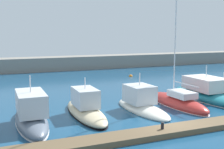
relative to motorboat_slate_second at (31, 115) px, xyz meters
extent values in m
plane|color=navy|center=(8.76, -4.28, -0.72)|extent=(120.00, 120.00, 0.00)
cube|color=brown|center=(8.76, -5.49, -0.53)|extent=(30.63, 1.71, 0.38)
cube|color=gray|center=(8.76, 29.71, 0.45)|extent=(108.00, 3.89, 2.34)
ellipsoid|color=slate|center=(0.00, 0.04, -0.46)|extent=(2.26, 7.98, 1.27)
ellipsoid|color=silver|center=(0.00, 0.04, -0.70)|extent=(2.28, 8.06, 0.12)
cube|color=silver|center=(0.00, -0.25, 0.93)|extent=(1.93, 3.73, 1.51)
cube|color=black|center=(0.02, 1.27, 1.16)|extent=(1.70, 0.95, 0.85)
cylinder|color=silver|center=(0.00, -0.25, 2.28)|extent=(0.08, 0.08, 1.19)
ellipsoid|color=beige|center=(4.32, 0.68, -0.48)|extent=(2.32, 8.13, 0.97)
ellipsoid|color=black|center=(4.32, 0.68, -0.70)|extent=(2.34, 8.21, 0.12)
cube|color=silver|center=(4.32, 0.79, 0.72)|extent=(1.69, 2.85, 1.44)
cube|color=black|center=(4.33, 1.87, 0.94)|extent=(1.49, 0.73, 0.81)
cylinder|color=silver|center=(4.32, 0.79, 1.88)|extent=(0.08, 0.08, 0.87)
ellipsoid|color=silver|center=(9.15, 0.18, -0.60)|extent=(2.68, 7.44, 0.96)
cube|color=silver|center=(9.13, 0.68, 0.63)|extent=(2.16, 2.63, 1.50)
cube|color=black|center=(9.10, 1.25, 0.86)|extent=(1.87, 0.72, 0.84)
cylinder|color=silver|center=(9.13, 0.68, 1.91)|extent=(0.08, 0.08, 1.06)
ellipsoid|color=#B72D28|center=(12.92, 0.53, -0.46)|extent=(2.47, 8.03, 1.27)
ellipsoid|color=silver|center=(12.92, 0.53, -0.70)|extent=(2.50, 8.11, 0.12)
cylinder|color=silver|center=(12.91, 1.11, 7.77)|extent=(0.10, 0.10, 15.19)
cylinder|color=silver|center=(12.95, -0.55, 1.42)|extent=(0.15, 3.44, 0.07)
cube|color=silver|center=(12.94, -0.14, 0.45)|extent=(1.60, 2.52, 0.55)
ellipsoid|color=#19707F|center=(17.26, 1.27, -0.42)|extent=(3.44, 10.09, 1.12)
ellipsoid|color=silver|center=(17.26, 1.27, -0.70)|extent=(3.47, 10.19, 0.12)
cube|color=silver|center=(17.26, 1.89, 0.78)|extent=(2.84, 4.13, 1.27)
cube|color=black|center=(17.25, 2.79, 0.97)|extent=(2.54, 1.04, 0.71)
cylinder|color=silver|center=(17.26, 1.89, 2.01)|extent=(0.08, 0.08, 1.19)
sphere|color=orange|center=(16.87, 17.95, -0.72)|extent=(0.58, 0.58, 0.58)
cylinder|color=black|center=(7.52, -5.49, -0.12)|extent=(0.20, 0.20, 0.44)
camera|label=1|loc=(-2.48, -20.96, 5.83)|focal=46.82mm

